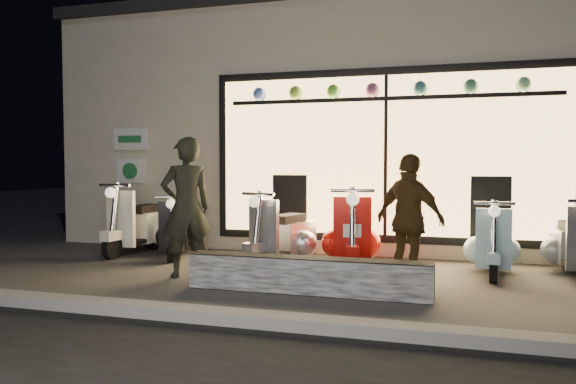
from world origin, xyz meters
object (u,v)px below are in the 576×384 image
object	(u,v)px
graffiti_barrier	(307,275)
scooter_silver	(286,236)
woman	(410,220)
scooter_red	(351,237)
man	(186,207)

from	to	relation	value
graffiti_barrier	scooter_silver	xyz separation A→B (m)	(-0.74, 1.61, 0.20)
scooter_silver	graffiti_barrier	bearing A→B (deg)	-48.27
graffiti_barrier	woman	bearing A→B (deg)	34.33
graffiti_barrier	scooter_silver	bearing A→B (deg)	114.60
scooter_silver	scooter_red	world-z (taller)	scooter_red
scooter_silver	man	xyz separation A→B (m)	(-0.96, -1.17, 0.48)
scooter_silver	woman	xyz separation A→B (m)	(1.79, -0.89, 0.37)
graffiti_barrier	man	size ratio (longest dim) A/B	1.55
man	woman	size ratio (longest dim) A/B	1.14
graffiti_barrier	scooter_silver	world-z (taller)	scooter_silver
man	woman	bearing A→B (deg)	144.21
scooter_silver	scooter_red	bearing A→B (deg)	18.10
scooter_silver	scooter_red	xyz separation A→B (m)	(0.93, 0.02, 0.03)
scooter_silver	woman	bearing A→B (deg)	-9.35
graffiti_barrier	scooter_silver	size ratio (longest dim) A/B	1.93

